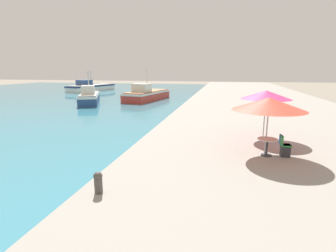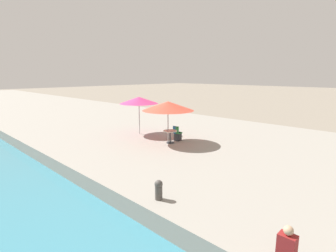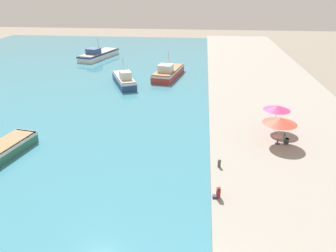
% 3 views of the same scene
% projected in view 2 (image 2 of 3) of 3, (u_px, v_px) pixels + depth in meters
% --- Properties ---
extents(quay_promenade, '(16.00, 90.00, 0.68)m').
position_uv_depth(quay_promenade, '(56.00, 111.00, 30.89)').
color(quay_promenade, gray).
rests_on(quay_promenade, ground_plane).
extents(cafe_umbrella_pink, '(2.99, 2.99, 2.44)m').
position_uv_depth(cafe_umbrella_pink, '(168.00, 106.00, 15.03)').
color(cafe_umbrella_pink, '#B7B7B7').
rests_on(cafe_umbrella_pink, quay_promenade).
extents(cafe_umbrella_white, '(2.55, 2.55, 2.51)m').
position_uv_depth(cafe_umbrella_white, '(139.00, 100.00, 17.27)').
color(cafe_umbrella_white, '#B7B7B7').
rests_on(cafe_umbrella_white, quay_promenade).
extents(cafe_table, '(0.80, 0.80, 0.74)m').
position_uv_depth(cafe_table, '(170.00, 134.00, 15.28)').
color(cafe_table, '#333338').
rests_on(cafe_table, quay_promenade).
extents(cafe_chair_left, '(0.47, 0.44, 0.91)m').
position_uv_depth(cafe_chair_left, '(178.00, 135.00, 15.87)').
color(cafe_chair_left, '#2D2D33').
rests_on(cafe_chair_left, quay_promenade).
extents(cafe_chair_right, '(0.47, 0.44, 0.91)m').
position_uv_depth(cafe_chair_right, '(177.00, 135.00, 15.87)').
color(cafe_chair_right, '#2D2D33').
rests_on(cafe_chair_right, quay_promenade).
extents(person_at_quay, '(0.51, 0.36, 0.93)m').
position_uv_depth(person_at_quay, '(286.00, 250.00, 5.41)').
color(person_at_quay, '#333D5B').
rests_on(person_at_quay, quay_promenade).
extents(mooring_bollard, '(0.26, 0.26, 0.65)m').
position_uv_depth(mooring_bollard, '(159.00, 189.00, 8.39)').
color(mooring_bollard, '#4C4742').
rests_on(mooring_bollard, quay_promenade).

